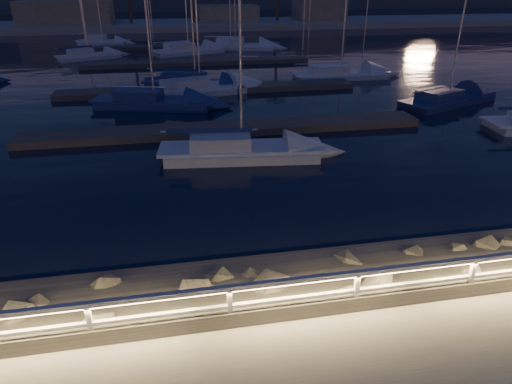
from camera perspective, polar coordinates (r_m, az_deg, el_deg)
The scene contains 16 objects.
ground at distance 11.21m, azimuth 7.30°, elevation -14.75°, with size 400.00×400.00×0.00m, color #B0AA9F.
harbor_water at distance 40.26m, azimuth -6.58°, elevation 13.45°, with size 400.00×440.00×0.60m.
guard_rail at distance 10.71m, azimuth 7.17°, elevation -11.63°, with size 44.11×0.12×1.06m.
riprap at distance 11.80m, azimuth -16.23°, elevation -14.12°, with size 32.07×3.28×1.45m.
floating_docks at distance 41.40m, azimuth -6.78°, elevation 14.56°, with size 22.00×36.00×0.40m.
far_shore at distance 82.48m, azimuth -9.41°, elevation 20.17°, with size 160.00×14.00×5.20m.
sailboat_b at distance 21.62m, azimuth -2.37°, elevation 5.41°, with size 7.89×3.15×13.10m.
sailboat_c at distance 31.29m, azimuth -12.98°, elevation 11.06°, with size 8.33×4.46×13.62m.
sailboat_g at distance 34.31m, azimuth -7.39°, elevation 12.75°, with size 9.19×4.93×15.03m.
sailboat_h at distance 33.81m, azimuth 22.67°, elevation 10.77°, with size 8.05×4.98×13.23m.
sailboat_i at distance 52.54m, azimuth -20.32°, elevation 15.74°, with size 6.79×4.42×11.38m.
sailboat_j at distance 36.21m, azimuth -7.90°, elevation 13.37°, with size 8.17×5.01×13.53m.
sailboat_k at distance 56.82m, azimuth -2.30°, elevation 17.85°, with size 9.06×4.84×14.83m.
sailboat_l at distance 40.40m, azimuth 10.22°, elevation 14.40°, with size 8.39×2.62×14.11m.
sailboat_m at distance 64.06m, azimuth -18.76°, elevation 17.42°, with size 6.71×3.42×11.08m.
sailboat_n at distance 53.56m, azimuth -8.68°, elevation 17.15°, with size 8.57×5.29×14.19m.
Camera 1 is at (-2.95, -8.10, 7.17)m, focal length 32.00 mm.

